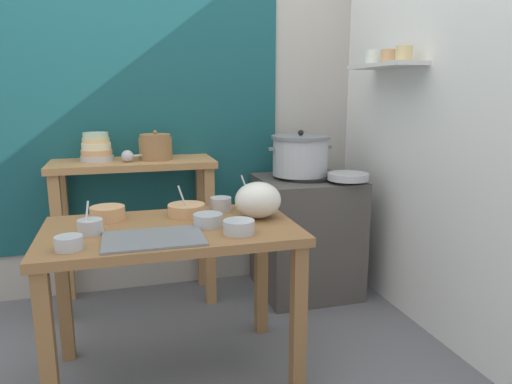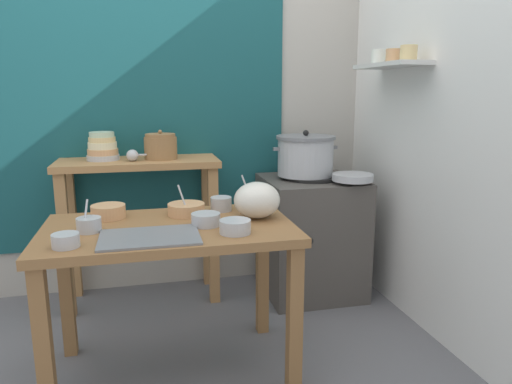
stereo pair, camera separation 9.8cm
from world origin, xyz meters
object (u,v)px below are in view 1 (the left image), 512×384
object	(u,v)px
back_shelf_table	(135,196)
prep_bowl_6	(208,219)
serving_tray	(154,238)
prep_bowl_0	(90,226)
prep_bowl_7	(69,242)
prep_bowl_4	(249,202)
ladle	(130,156)
prep_bowl_1	(186,209)
stove_block	(306,235)
prep_bowl_3	(239,226)
plastic_bag	(258,200)
prep_bowl_5	(221,204)
wide_pan	(348,177)
clay_pot	(156,147)
steamer_pot	(300,155)
bowl_stack_enamel	(96,148)
prep_bowl_2	(108,213)
prep_table	(172,250)

from	to	relation	value
back_shelf_table	prep_bowl_6	distance (m)	0.95
back_shelf_table	serving_tray	bearing A→B (deg)	-87.69
prep_bowl_0	prep_bowl_7	size ratio (longest dim) A/B	1.31
prep_bowl_4	prep_bowl_6	size ratio (longest dim) A/B	1.35
serving_tray	prep_bowl_6	world-z (taller)	prep_bowl_6
ladle	prep_bowl_1	bearing A→B (deg)	-69.43
stove_block	prep_bowl_3	distance (m)	1.20
plastic_bag	prep_bowl_5	distance (m)	0.23
serving_tray	wide_pan	xyz separation A→B (m)	(1.21, 0.69, 0.08)
clay_pot	prep_bowl_1	xyz separation A→B (m)	(0.08, -0.70, -0.23)
ladle	prep_bowl_6	world-z (taller)	ladle
stove_block	prep_bowl_4	size ratio (longest dim) A/B	4.45
back_shelf_table	steamer_pot	distance (m)	1.06
prep_bowl_0	prep_bowl_4	distance (m)	0.79
prep_bowl_4	prep_bowl_7	distance (m)	0.92
bowl_stack_enamel	ladle	bearing A→B (deg)	-26.55
bowl_stack_enamel	prep_bowl_3	bearing A→B (deg)	-61.12
clay_pot	plastic_bag	xyz separation A→B (m)	(0.40, -0.83, -0.17)
plastic_bag	prep_bowl_2	bearing A→B (deg)	166.53
wide_pan	clay_pot	bearing A→B (deg)	162.54
ladle	prep_bowl_4	world-z (taller)	ladle
stove_block	prep_bowl_0	distance (m)	1.53
bowl_stack_enamel	prep_bowl_4	distance (m)	1.04
bowl_stack_enamel	prep_bowl_7	bearing A→B (deg)	-93.43
serving_tray	prep_bowl_2	size ratio (longest dim) A/B	2.52
ladle	prep_bowl_4	xyz separation A→B (m)	(0.56, -0.59, -0.18)
serving_tray	prep_table	bearing A→B (deg)	62.86
prep_table	prep_bowl_0	world-z (taller)	prep_bowl_0
prep_table	serving_tray	distance (m)	0.22
prep_bowl_7	prep_table	bearing A→B (deg)	27.67
prep_bowl_2	prep_bowl_6	world-z (taller)	prep_bowl_2
prep_table	bowl_stack_enamel	world-z (taller)	bowl_stack_enamel
steamer_pot	prep_bowl_1	distance (m)	1.01
prep_table	clay_pot	distance (m)	0.94
stove_block	serving_tray	size ratio (longest dim) A/B	1.95
prep_bowl_2	prep_table	bearing A→B (deg)	-36.19
back_shelf_table	prep_bowl_7	world-z (taller)	back_shelf_table
prep_bowl_3	prep_bowl_4	distance (m)	0.43
serving_tray	plastic_bag	xyz separation A→B (m)	(0.50, 0.20, 0.08)
prep_table	clay_pot	bearing A→B (deg)	89.48
wide_pan	prep_bowl_7	distance (m)	1.69
prep_bowl_7	back_shelf_table	bearing A→B (deg)	75.88
clay_pot	wide_pan	xyz separation A→B (m)	(1.11, -0.35, -0.18)
prep_bowl_1	prep_bowl_3	size ratio (longest dim) A/B	1.34
prep_bowl_1	bowl_stack_enamel	bearing A→B (deg)	120.24
serving_tray	plastic_bag	distance (m)	0.54
stove_block	prep_bowl_6	size ratio (longest dim) A/B	6.03
prep_bowl_3	prep_bowl_6	bearing A→B (deg)	125.98
prep_table	prep_bowl_7	world-z (taller)	prep_bowl_7
plastic_bag	prep_bowl_5	bearing A→B (deg)	128.67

